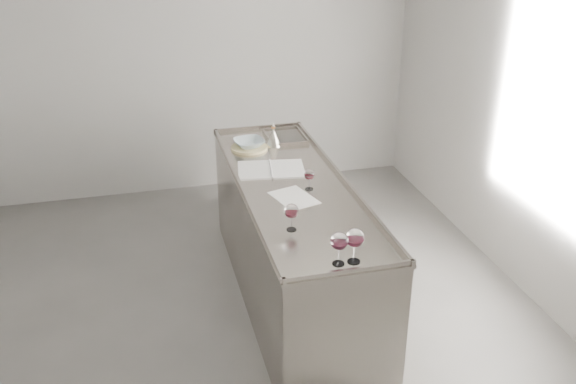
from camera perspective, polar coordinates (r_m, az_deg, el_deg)
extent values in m
cube|color=#555350|center=(4.65, -4.72, -12.21)|extent=(4.50, 5.00, 0.02)
cube|color=#A09D9B|center=(6.35, -9.25, 12.09)|extent=(4.50, 0.02, 2.80)
cube|color=#A09D9B|center=(4.82, 22.26, 6.32)|extent=(0.02, 5.00, 2.80)
cube|color=gray|center=(4.72, 0.44, -4.64)|extent=(0.75, 2.40, 0.92)
cube|color=gray|center=(4.50, 0.45, 0.55)|extent=(0.77, 2.42, 0.02)
cube|color=gray|center=(3.49, 5.49, -7.01)|extent=(0.77, 0.02, 0.03)
cube|color=gray|center=(5.57, -2.69, 5.75)|extent=(0.77, 0.02, 0.03)
cube|color=gray|center=(4.42, -4.12, 0.35)|extent=(0.02, 2.42, 0.03)
cube|color=gray|center=(4.59, 4.86, 1.31)|extent=(0.02, 2.42, 0.03)
cube|color=#595654|center=(5.36, -0.25, 4.78)|extent=(0.30, 0.38, 0.01)
cylinder|color=white|center=(3.91, 0.31, -3.35)|extent=(0.06, 0.06, 0.00)
cylinder|color=white|center=(3.89, 0.31, -2.78)|extent=(0.01, 0.01, 0.08)
ellipsoid|color=white|center=(3.85, 0.31, -1.71)|extent=(0.09, 0.09, 0.09)
cylinder|color=#3B0810|center=(3.86, 0.31, -1.97)|extent=(0.06, 0.06, 0.02)
cylinder|color=white|center=(3.58, 4.50, -6.34)|extent=(0.07, 0.07, 0.00)
cylinder|color=white|center=(3.55, 4.52, -5.66)|extent=(0.01, 0.01, 0.09)
ellipsoid|color=white|center=(3.51, 4.57, -4.38)|extent=(0.10, 0.10, 0.10)
cylinder|color=#3D0817|center=(3.52, 4.56, -4.69)|extent=(0.07, 0.07, 0.02)
cylinder|color=white|center=(3.61, 5.86, -6.14)|extent=(0.07, 0.07, 0.00)
cylinder|color=white|center=(3.58, 5.90, -5.43)|extent=(0.01, 0.01, 0.10)
ellipsoid|color=white|center=(3.53, 5.97, -4.07)|extent=(0.11, 0.11, 0.11)
cylinder|color=#350713|center=(3.54, 5.95, -4.41)|extent=(0.08, 0.08, 0.02)
cylinder|color=white|center=(4.43, 1.89, 0.28)|extent=(0.06, 0.06, 0.00)
cylinder|color=white|center=(4.42, 1.90, 0.74)|extent=(0.01, 0.01, 0.07)
ellipsoid|color=white|center=(4.39, 1.91, 1.56)|extent=(0.07, 0.07, 0.08)
cylinder|color=#35070D|center=(4.39, 1.91, 1.36)|extent=(0.05, 0.05, 0.02)
cube|color=silver|center=(4.72, -3.01, 1.96)|extent=(0.29, 0.37, 0.01)
cube|color=silver|center=(4.74, -0.02, 2.07)|extent=(0.29, 0.37, 0.01)
cylinder|color=white|center=(4.73, -1.51, 2.09)|extent=(0.07, 0.34, 0.01)
cube|color=silver|center=(4.30, 0.54, -0.51)|extent=(0.31, 0.38, 0.00)
cylinder|color=#D2C288|center=(5.14, -3.47, 3.95)|extent=(0.37, 0.37, 0.02)
imported|color=#99ABB2|center=(5.12, -3.48, 4.36)|extent=(0.27, 0.27, 0.06)
cone|color=#A8A295|center=(5.18, -1.30, 4.78)|extent=(0.14, 0.14, 0.12)
cylinder|color=#A8A295|center=(5.16, -1.31, 5.54)|extent=(0.03, 0.03, 0.03)
cylinder|color=#955429|center=(5.15, -1.31, 5.77)|extent=(0.03, 0.03, 0.01)
cone|color=#A8A295|center=(5.14, -1.31, 6.05)|extent=(0.02, 0.02, 0.04)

